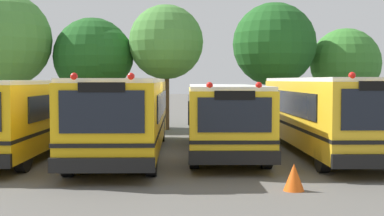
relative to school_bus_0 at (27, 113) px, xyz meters
The scene contains 11 objects.
ground_plane 5.39m from the school_bus_0, ahead, with size 160.00×160.00×0.00m, color #595651.
school_bus_0 is the anchor object (origin of this frame).
school_bus_1 3.50m from the school_bus_0, ahead, with size 2.82×11.56×2.75m.
school_bus_2 6.89m from the school_bus_0, ahead, with size 2.50×9.42×2.52m.
school_bus_3 10.38m from the school_bus_0, ahead, with size 2.62×10.99×2.78m.
tree_0 9.97m from the school_bus_0, 112.99° to the left, with size 4.88×4.88×7.03m.
tree_1 9.92m from the school_bus_0, 85.43° to the left, with size 4.24×4.09×5.83m.
tree_2 10.62m from the school_bus_0, 64.13° to the left, with size 3.82×3.82×6.43m.
tree_3 14.21m from the school_bus_0, 43.79° to the left, with size 4.34×4.34×6.60m.
tree_4 17.69m from the school_bus_0, 36.83° to the left, with size 3.77×3.77×5.35m.
traffic_cone 10.36m from the school_bus_0, 37.64° to the right, with size 0.49×0.49×0.64m, color #EA5914.
Camera 1 is at (0.60, -18.66, 2.57)m, focal length 50.55 mm.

